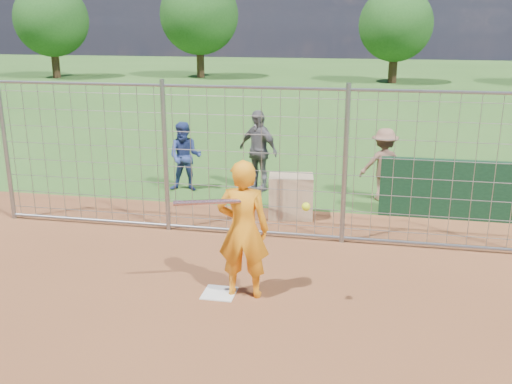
% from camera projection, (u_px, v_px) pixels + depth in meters
% --- Properties ---
extents(ground, '(100.00, 100.00, 0.00)m').
position_uv_depth(ground, '(223.00, 287.00, 7.81)').
color(ground, '#2D591E').
rests_on(ground, ground).
extents(home_plate, '(0.43, 0.43, 0.02)m').
position_uv_depth(home_plate, '(219.00, 293.00, 7.62)').
color(home_plate, silver).
rests_on(home_plate, ground).
extents(dugout_wall, '(2.60, 0.20, 1.10)m').
position_uv_depth(dugout_wall, '(453.00, 190.00, 10.39)').
color(dugout_wall, '#11381E').
rests_on(dugout_wall, ground).
extents(batter, '(0.70, 0.48, 1.85)m').
position_uv_depth(batter, '(243.00, 230.00, 7.34)').
color(batter, orange).
rests_on(batter, ground).
extents(bystander_a, '(0.77, 0.63, 1.48)m').
position_uv_depth(bystander_a, '(185.00, 157.00, 12.08)').
color(bystander_a, navy).
rests_on(bystander_a, ground).
extents(bystander_b, '(1.09, 0.88, 1.73)m').
position_uv_depth(bystander_b, '(258.00, 150.00, 12.10)').
color(bystander_b, slate).
rests_on(bystander_b, ground).
extents(bystander_c, '(1.04, 0.73, 1.47)m').
position_uv_depth(bystander_c, '(384.00, 165.00, 11.45)').
color(bystander_c, '#885D4A').
rests_on(bystander_c, ground).
extents(equipment_bin, '(0.87, 0.65, 0.80)m').
position_uv_depth(equipment_bin, '(291.00, 196.00, 10.51)').
color(equipment_bin, tan).
rests_on(equipment_bin, ground).
extents(equipment_in_play, '(1.69, 0.34, 0.12)m').
position_uv_depth(equipment_in_play, '(231.00, 203.00, 7.00)').
color(equipment_in_play, silver).
rests_on(equipment_in_play, ground).
extents(backstop_fence, '(9.08, 0.08, 2.60)m').
position_uv_depth(backstop_fence, '(252.00, 164.00, 9.33)').
color(backstop_fence, gray).
rests_on(backstop_fence, ground).
extents(tree_line, '(44.66, 6.72, 6.48)m').
position_uv_depth(tree_line, '(398.00, 17.00, 32.56)').
color(tree_line, '#3F2B19').
rests_on(tree_line, ground).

